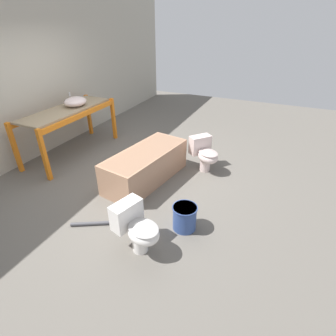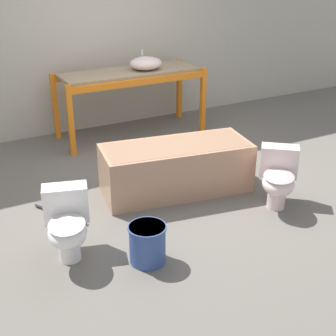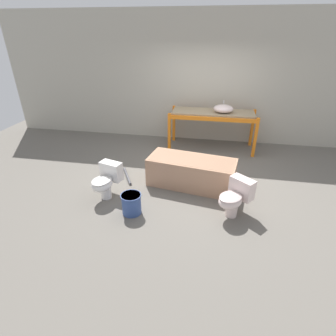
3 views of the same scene
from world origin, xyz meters
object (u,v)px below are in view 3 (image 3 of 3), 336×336
(sink_basin, at_px, (223,109))
(bucket_white, at_px, (131,203))
(toilet_near, at_px, (235,197))
(bathtub_main, at_px, (191,170))
(toilet_far, at_px, (106,180))

(sink_basin, bearing_deg, bucket_white, -115.85)
(toilet_near, bearing_deg, bathtub_main, 172.93)
(toilet_near, distance_m, toilet_far, 2.24)
(sink_basin, distance_m, toilet_near, 2.80)
(toilet_near, bearing_deg, toilet_far, -144.17)
(sink_basin, xyz_separation_m, bathtub_main, (-0.55, -1.88, -0.73))
(bathtub_main, bearing_deg, toilet_far, -145.80)
(sink_basin, bearing_deg, toilet_near, -85.18)
(sink_basin, relative_size, toilet_near, 0.69)
(toilet_near, height_order, toilet_far, same)
(sink_basin, bearing_deg, toilet_far, -128.19)
(bucket_white, bearing_deg, toilet_near, 8.57)
(toilet_far, distance_m, bucket_white, 0.72)
(bathtub_main, xyz_separation_m, bucket_white, (-0.88, -1.07, -0.14))
(toilet_far, bearing_deg, sink_basin, 68.23)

